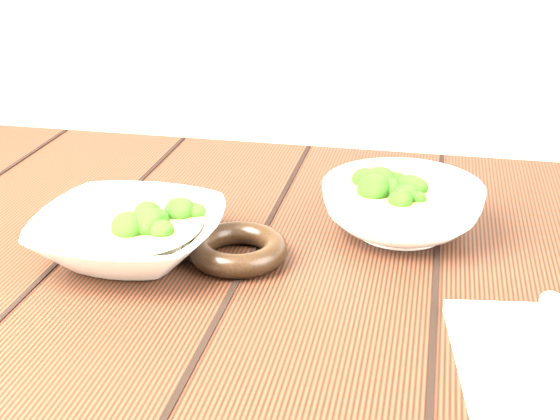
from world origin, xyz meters
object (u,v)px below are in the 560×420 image
Objects in this scene: table at (265,360)px; trivet at (238,249)px; soup_bowl_back at (402,206)px; soup_bowl_front at (129,234)px.

trivet is at bearing 165.39° from table.
trivet is at bearing -146.72° from soup_bowl_back.
soup_bowl_front is 0.12m from trivet.
soup_bowl_front is (-0.15, -0.01, 0.15)m from table.
table is 11.13× the size of trivet.
soup_bowl_front is 0.82× the size of soup_bowl_back.
trivet is (-0.17, -0.11, -0.02)m from soup_bowl_back.
soup_bowl_back is 0.20m from trivet.
soup_bowl_back reaches higher than soup_bowl_front.
soup_bowl_front is 1.87× the size of trivet.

